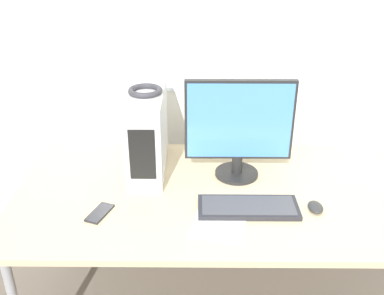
% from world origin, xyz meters
% --- Properties ---
extents(wall_back, '(8.00, 0.07, 2.70)m').
position_xyz_m(wall_back, '(0.00, 1.07, 1.35)').
color(wall_back, silver).
rests_on(wall_back, ground_plane).
extents(desk, '(2.07, 0.94, 0.73)m').
position_xyz_m(desk, '(0.00, 0.47, 0.69)').
color(desk, '#D1BA8E').
rests_on(desk, ground_plane).
extents(pc_tower, '(0.16, 0.45, 0.39)m').
position_xyz_m(pc_tower, '(-0.45, 0.67, 0.93)').
color(pc_tower, silver).
rests_on(pc_tower, desk).
extents(headphones, '(0.16, 0.16, 0.03)m').
position_xyz_m(headphones, '(-0.45, 0.67, 1.14)').
color(headphones, '#333338').
rests_on(headphones, pc_tower).
extents(monitor_main, '(0.49, 0.21, 0.47)m').
position_xyz_m(monitor_main, '(-0.03, 0.62, 0.98)').
color(monitor_main, black).
rests_on(monitor_main, desk).
extents(keyboard, '(0.42, 0.17, 0.02)m').
position_xyz_m(keyboard, '(-0.00, 0.33, 0.74)').
color(keyboard, '#28282D').
rests_on(keyboard, desk).
extents(mouse, '(0.06, 0.09, 0.03)m').
position_xyz_m(mouse, '(0.28, 0.33, 0.74)').
color(mouse, '#2D2D2D').
rests_on(mouse, desk).
extents(cell_phone, '(0.11, 0.15, 0.01)m').
position_xyz_m(cell_phone, '(-0.62, 0.29, 0.74)').
color(cell_phone, '#232328').
rests_on(cell_phone, desk).
extents(paper_sheet_left, '(0.27, 0.34, 0.00)m').
position_xyz_m(paper_sheet_left, '(-0.12, 0.26, 0.73)').
color(paper_sheet_left, white).
rests_on(paper_sheet_left, desk).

